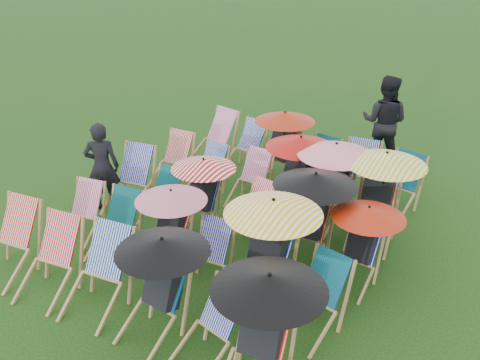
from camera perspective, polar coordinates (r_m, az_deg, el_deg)
The scene contains 33 objects.
ground at distance 8.40m, azimuth -1.62°, elevation -6.34°, with size 100.00×100.00×0.00m, color black.
deckchair_0 at distance 8.08m, azimuth -23.66°, elevation -6.01°, with size 0.79×1.01×1.01m.
deckchair_1 at distance 7.48m, azimuth -19.80°, elevation -8.04°, with size 0.78×0.99×0.99m.
deckchair_2 at distance 7.00m, azimuth -15.08°, elevation -9.64°, with size 0.80×1.02×1.02m.
deckchair_3 at distance 6.36m, azimuth -8.91°, elevation -11.11°, with size 1.09×1.15×1.29m.
deckchair_4 at distance 6.12m, azimuth -3.44°, elevation -15.49°, with size 0.73×0.90×0.87m.
deckchair_5 at distance 5.61m, azimuth 2.10°, elevation -15.96°, with size 1.18×1.26×1.40m.
deckchair_6 at distance 8.58m, azimuth -16.72°, elevation -3.49°, with size 0.72×0.89×0.86m.
deckchair_7 at distance 8.06m, azimuth -13.31°, elevation -4.80°, with size 0.69×0.90×0.91m.
deckchair_8 at distance 7.55m, azimuth -7.84°, elevation -5.07°, with size 1.00×1.04×1.19m.
deckchair_9 at distance 7.21m, azimuth -3.67°, elevation -8.34°, with size 0.65×0.84×0.86m.
deckchair_10 at distance 6.73m, azimuth 2.61°, elevation -7.57°, with size 1.23×1.27×1.46m.
deckchair_11 at distance 6.52m, azimuth 7.85°, elevation -12.43°, with size 0.74×0.94×0.92m.
deckchair_12 at distance 9.29m, azimuth -11.81°, elevation 0.01°, with size 0.82×1.04×1.02m.
deckchair_13 at distance 8.86m, azimuth -8.44°, elevation -1.75°, with size 0.60×0.79×0.81m.
deckchair_14 at distance 8.38m, azimuth -4.38°, elevation -1.49°, with size 1.01×1.07×1.20m.
deckchair_15 at distance 8.00m, azimuth 1.12°, elevation -4.10°, with size 0.77×0.97×0.96m.
deckchair_16 at distance 7.55m, azimuth 7.18°, elevation -4.03°, with size 1.18×1.24×1.40m.
deckchair_17 at distance 7.31m, azimuth 12.65°, elevation -6.76°, with size 0.97×1.01×1.15m.
deckchair_18 at distance 10.05m, azimuth -7.31°, elevation 2.13°, with size 0.67×0.89×0.92m.
deckchair_19 at distance 9.59m, azimuth -3.74°, elevation 0.91°, with size 0.65×0.85×0.88m.
deckchair_20 at distance 9.26m, azimuth 1.01°, elevation 0.09°, with size 0.59×0.83×0.89m.
deckchair_21 at distance 8.85m, azimuth 5.70°, elevation 0.62°, with size 1.14×1.22×1.36m.
deckchair_22 at distance 8.51m, azimuth 9.26°, elevation -0.46°, with size 1.20×1.27×1.42m.
deckchair_23 at distance 8.30m, azimuth 14.45°, elevation -1.67°, with size 1.20×1.30×1.43m.
deckchair_24 at distance 10.90m, azimuth -2.91°, elevation 4.55°, with size 0.84×1.05×1.03m.
deckchair_25 at distance 10.49m, azimuth 0.40°, elevation 3.47°, with size 0.76×0.96×0.95m.
deckchair_26 at distance 10.05m, azimuth 4.16°, elevation 3.75°, with size 1.12×1.18×1.33m.
deckchair_27 at distance 9.84m, azimuth 8.03°, elevation 1.54°, with size 0.73×0.92×0.92m.
deckchair_28 at distance 9.59m, azimuth 12.45°, elevation 0.72°, with size 0.78×1.00×0.99m.
deckchair_29 at distance 9.38m, azimuth 16.46°, elevation -0.51°, with size 0.76×0.96×0.95m.
person_left at distance 9.23m, azimuth -14.48°, elevation 1.39°, with size 0.57×0.37×1.56m, color black.
person_rear at distance 10.89m, azimuth 15.14°, elevation 5.99°, with size 0.90×0.71×1.86m, color black.
Camera 1 is at (4.02, -5.86, 4.48)m, focal length 40.00 mm.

